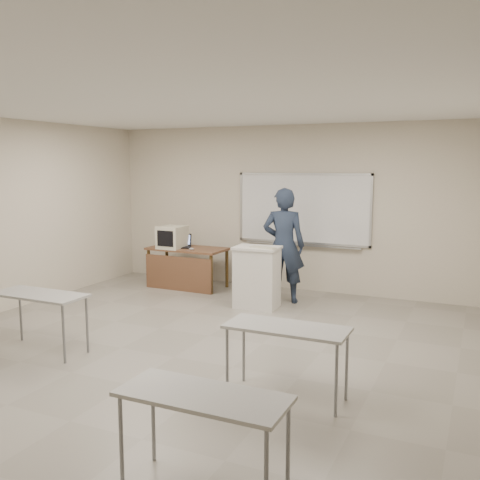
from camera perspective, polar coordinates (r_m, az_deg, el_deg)
The scene contains 10 objects.
floor at distance 6.60m, azimuth -7.03°, elevation -12.33°, with size 7.00×8.00×0.01m, color gray.
whiteboard at distance 9.72m, azimuth 6.74°, elevation 3.23°, with size 2.48×0.10×1.31m.
student_desks at distance 5.35m, azimuth -14.88°, elevation -9.83°, with size 4.40×2.20×0.73m.
instructor_desk at distance 9.97m, azimuth -5.93°, elevation -2.06°, with size 1.46×0.73×0.75m.
podium at distance 8.60m, azimuth 1.82°, elevation -3.97°, with size 0.71×0.52×0.99m.
crt_monitor at distance 10.02m, azimuth -7.23°, elevation 0.32°, with size 0.45×0.49×0.42m.
laptop at distance 10.06m, azimuth -6.14°, elevation -0.46°, with size 0.33×0.31×0.24m.
mouse at distance 9.76m, azimuth -5.20°, elevation -0.95°, with size 0.10×0.06×0.04m, color #A5A7AD.
keyboard at distance 8.34m, azimuth 2.47°, elevation -0.81°, with size 0.41×0.14×0.02m, color beige.
presenter at distance 8.90m, azimuth 4.69°, elevation -0.58°, with size 0.70×0.46×1.92m, color black.
Camera 1 is at (3.28, -5.25, 2.29)m, focal length 40.00 mm.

